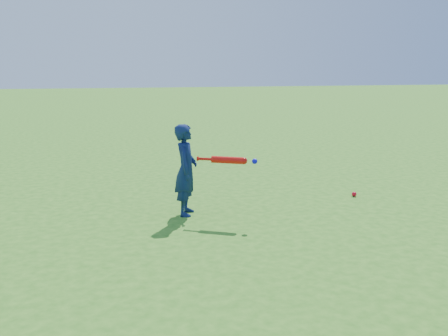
# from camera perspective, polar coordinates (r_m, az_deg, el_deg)

# --- Properties ---
(ground) EXTENTS (80.00, 80.00, 0.00)m
(ground) POSITION_cam_1_polar(r_m,az_deg,el_deg) (6.89, -4.83, -4.31)
(ground) COLOR #31731B
(ground) RESTS_ON ground
(child) EXTENTS (0.40, 0.49, 1.17)m
(child) POSITION_cam_1_polar(r_m,az_deg,el_deg) (6.36, -4.37, -0.22)
(child) COLOR #101D4B
(child) RESTS_ON ground
(ground_ball_red) EXTENTS (0.07, 0.07, 0.07)m
(ground_ball_red) POSITION_cam_1_polar(r_m,az_deg,el_deg) (7.58, 14.65, -2.91)
(ground_ball_red) COLOR red
(ground_ball_red) RESTS_ON ground
(bat_swing) EXTENTS (0.69, 0.41, 0.09)m
(bat_swing) POSITION_cam_1_polar(r_m,az_deg,el_deg) (6.12, 0.74, 0.90)
(bat_swing) COLOR red
(bat_swing) RESTS_ON ground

